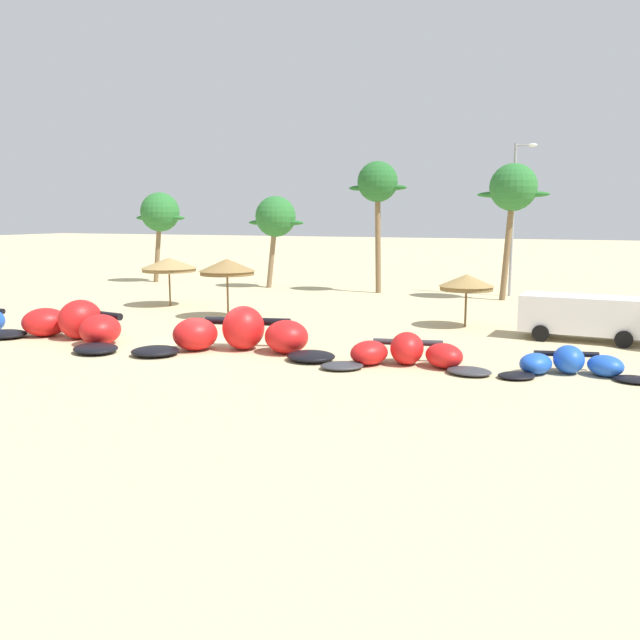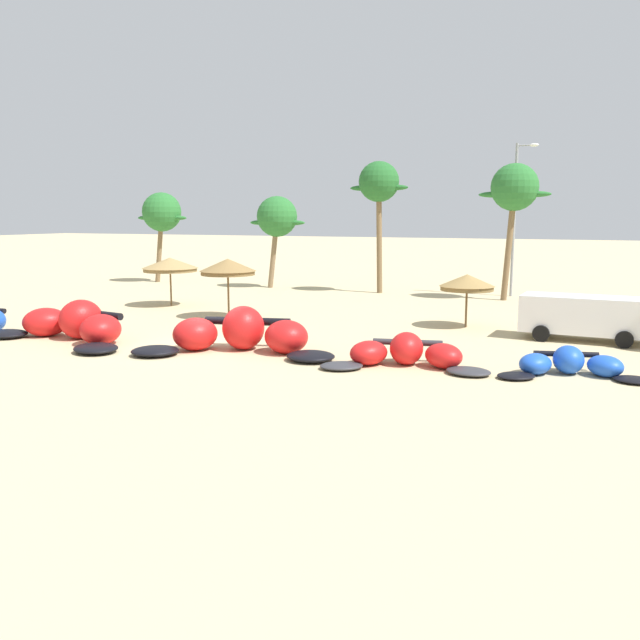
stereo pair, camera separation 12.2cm
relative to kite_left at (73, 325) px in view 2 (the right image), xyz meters
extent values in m
plane|color=#C6B284|center=(5.82, 1.03, -0.63)|extent=(260.00, 260.00, 0.00)
ellipsoid|color=black|center=(-3.04, -0.67, -0.46)|extent=(2.12, 1.90, 0.33)
ellipsoid|color=red|center=(-1.74, 0.29, -0.02)|extent=(2.45, 2.45, 1.22)
ellipsoid|color=red|center=(0.07, 0.42, 0.19)|extent=(1.90, 2.12, 1.64)
ellipsoid|color=red|center=(1.73, -0.32, -0.02)|extent=(2.24, 2.37, 1.22)
ellipsoid|color=black|center=(2.63, -1.67, -0.46)|extent=(2.42, 2.32, 0.33)
cylinder|color=black|center=(0.19, 1.07, 0.35)|extent=(3.38, 0.89, 0.31)
cube|color=black|center=(0.04, 0.24, 0.19)|extent=(1.33, 0.88, 0.04)
ellipsoid|color=black|center=(5.01, -1.23, -0.46)|extent=(2.35, 2.31, 0.34)
ellipsoid|color=red|center=(5.84, 0.18, 0.00)|extent=(2.14, 2.22, 1.25)
ellipsoid|color=red|center=(7.46, 1.04, 0.21)|extent=(1.98, 2.08, 1.68)
ellipsoid|color=red|center=(9.29, 1.02, 0.00)|extent=(2.38, 2.37, 1.25)
ellipsoid|color=black|center=(10.68, 0.13, -0.46)|extent=(1.92, 1.80, 0.34)
cylinder|color=black|center=(7.32, 1.63, 0.37)|extent=(3.39, 1.10, 0.31)
cube|color=black|center=(7.50, 0.87, 0.21)|extent=(1.35, 0.90, 0.04)
ellipsoid|color=#333338|center=(12.15, -0.66, -0.52)|extent=(1.85, 1.75, 0.23)
ellipsoid|color=red|center=(12.77, 0.34, -0.21)|extent=(1.64, 1.80, 0.84)
ellipsoid|color=red|center=(13.95, 0.91, -0.07)|extent=(1.43, 1.67, 1.13)
ellipsoid|color=red|center=(15.27, 0.85, -0.21)|extent=(1.86, 1.84, 0.84)
ellipsoid|color=#333338|center=(16.23, 0.18, -0.52)|extent=(1.62, 1.35, 0.23)
cylinder|color=#333338|center=(13.85, 1.41, 0.05)|extent=(2.44, 0.71, 0.22)
cube|color=#333338|center=(13.98, 0.76, -0.07)|extent=(0.98, 0.70, 0.04)
ellipsoid|color=black|center=(17.72, 0.24, -0.54)|extent=(1.55, 1.49, 0.18)
ellipsoid|color=blue|center=(18.21, 1.10, -0.29)|extent=(1.35, 1.48, 0.68)
ellipsoid|color=blue|center=(19.19, 1.63, -0.17)|extent=(1.25, 1.42, 0.92)
ellipsoid|color=blue|center=(20.31, 1.63, -0.29)|extent=(1.56, 1.53, 0.68)
ellipsoid|color=black|center=(21.15, 1.11, -0.54)|extent=(1.31, 1.10, 0.18)
cylinder|color=black|center=(19.09, 2.04, -0.07)|extent=(2.06, 0.69, 0.19)
cube|color=black|center=(19.22, 1.51, -0.17)|extent=(0.84, 0.61, 0.04)
cylinder|color=brown|center=(-2.55, 10.51, 0.45)|extent=(0.10, 0.10, 2.15)
cone|color=#9E7F4C|center=(-2.55, 10.51, 1.82)|extent=(3.15, 3.15, 0.60)
cylinder|color=olive|center=(-2.55, 10.51, 1.42)|extent=(2.99, 2.99, 0.20)
cylinder|color=brown|center=(2.83, 7.79, 0.55)|extent=(0.10, 0.10, 2.37)
cone|color=olive|center=(2.83, 7.79, 2.05)|extent=(2.82, 2.82, 0.62)
cylinder|color=brown|center=(2.83, 7.79, 1.64)|extent=(2.68, 2.68, 0.20)
cylinder|color=brown|center=(14.36, 9.57, 0.32)|extent=(0.10, 0.10, 1.91)
cone|color=olive|center=(14.36, 9.57, 1.55)|extent=(2.53, 2.53, 0.54)
cylinder|color=olive|center=(14.36, 9.57, 1.18)|extent=(2.40, 2.40, 0.20)
cube|color=white|center=(19.49, 8.05, 0.46)|extent=(5.14, 2.30, 1.50)
cube|color=black|center=(18.11, 8.14, 0.72)|extent=(1.38, 2.01, 0.56)
cylinder|color=black|center=(17.87, 7.17, -0.29)|extent=(0.69, 0.28, 0.68)
cylinder|color=black|center=(18.00, 9.14, -0.29)|extent=(0.69, 0.28, 0.68)
cylinder|color=black|center=(20.98, 6.97, -0.29)|extent=(0.69, 0.28, 0.68)
cylinder|color=black|center=(21.11, 8.93, -0.29)|extent=(0.69, 0.28, 0.68)
cylinder|color=brown|center=(-11.49, 21.82, 2.05)|extent=(0.97, 0.36, 5.37)
sphere|color=#286B2D|center=(-11.18, 21.82, 4.73)|extent=(2.96, 2.96, 2.96)
ellipsoid|color=#286B2D|center=(-12.37, 21.82, 4.29)|extent=(2.07, 0.50, 0.36)
ellipsoid|color=#286B2D|center=(-10.00, 21.82, 4.29)|extent=(2.07, 0.50, 0.36)
cylinder|color=#7F6647|center=(-1.55, 21.52, 1.88)|extent=(0.96, 0.36, 5.03)
sphere|color=#286B2D|center=(-1.25, 21.52, 4.40)|extent=(2.84, 2.84, 2.84)
ellipsoid|color=#286B2D|center=(-2.38, 21.52, 3.97)|extent=(1.99, 0.50, 0.36)
ellipsoid|color=#286B2D|center=(-0.11, 21.52, 3.97)|extent=(1.99, 0.50, 0.36)
cylinder|color=brown|center=(6.33, 21.37, 3.01)|extent=(0.51, 0.36, 7.28)
sphere|color=#236028|center=(6.25, 21.37, 6.65)|extent=(2.64, 2.64, 2.64)
ellipsoid|color=#236028|center=(5.19, 21.37, 6.25)|extent=(1.85, 0.50, 0.36)
ellipsoid|color=#236028|center=(7.30, 21.37, 6.25)|extent=(1.85, 0.50, 0.36)
cylinder|color=brown|center=(14.75, 20.56, 2.75)|extent=(0.74, 0.36, 6.77)
sphere|color=#286B2D|center=(14.94, 20.56, 6.13)|extent=(2.81, 2.81, 2.81)
ellipsoid|color=#286B2D|center=(13.81, 20.56, 5.71)|extent=(1.97, 0.50, 0.36)
ellipsoid|color=#286B2D|center=(16.06, 20.56, 5.71)|extent=(1.97, 0.50, 0.36)
cylinder|color=gray|center=(14.70, 22.90, 4.14)|extent=(0.18, 0.18, 9.53)
cylinder|color=gray|center=(15.20, 22.90, 8.75)|extent=(1.01, 0.10, 0.10)
ellipsoid|color=silver|center=(15.70, 22.90, 8.75)|extent=(0.56, 0.24, 0.20)
camera|label=1|loc=(19.95, -21.35, 4.48)|focal=37.84mm
camera|label=2|loc=(20.07, -21.30, 4.48)|focal=37.84mm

